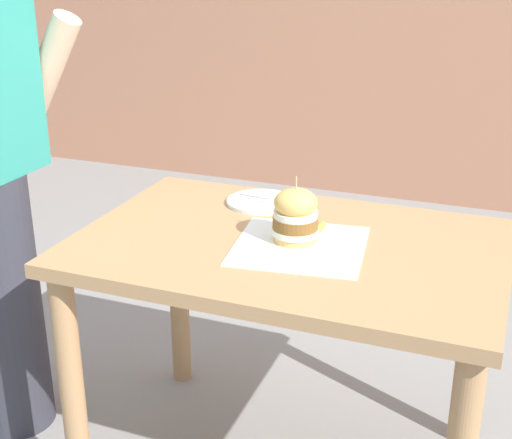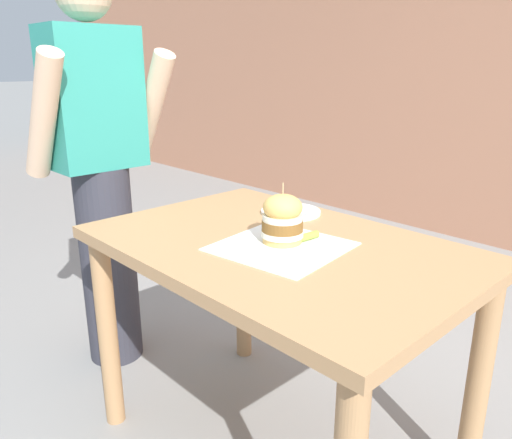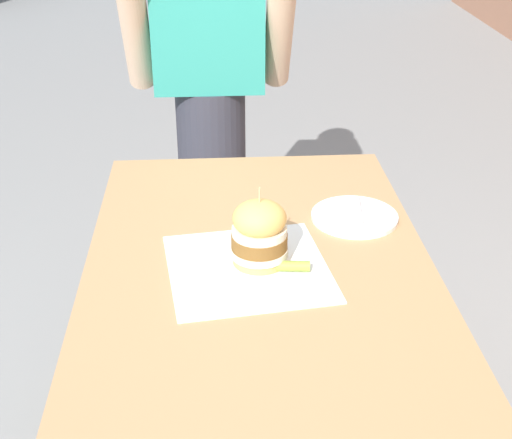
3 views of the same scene
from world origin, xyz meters
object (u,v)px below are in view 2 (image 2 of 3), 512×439
(pickle_spear, at_px, (308,236))
(patio_table, at_px, (278,280))
(parked_car_near_curb, at_px, (236,94))
(side_plate_with_forks, at_px, (291,212))
(diner_across_table, at_px, (101,171))
(sandwich, at_px, (282,219))

(pickle_spear, bearing_deg, patio_table, 139.50)
(pickle_spear, relative_size, parked_car_near_curb, 0.02)
(side_plate_with_forks, height_order, diner_across_table, diner_across_table)
(pickle_spear, height_order, parked_car_near_curb, parked_car_near_curb)
(pickle_spear, relative_size, diner_across_table, 0.05)
(parked_car_near_curb, bearing_deg, diner_across_table, -135.49)
(pickle_spear, distance_m, side_plate_with_forks, 0.30)
(patio_table, relative_size, parked_car_near_curb, 0.28)
(pickle_spear, height_order, side_plate_with_forks, pickle_spear)
(sandwich, relative_size, pickle_spear, 2.40)
(patio_table, relative_size, diner_across_table, 0.70)
(patio_table, height_order, diner_across_table, diner_across_table)
(patio_table, xyz_separation_m, diner_across_table, (-0.10, 0.94, 0.23))
(pickle_spear, height_order, diner_across_table, diner_across_table)
(sandwich, height_order, pickle_spear, sandwich)
(patio_table, relative_size, pickle_spear, 15.21)
(patio_table, distance_m, side_plate_with_forks, 0.34)
(side_plate_with_forks, bearing_deg, sandwich, -142.63)
(pickle_spear, bearing_deg, side_plate_with_forks, 52.48)
(pickle_spear, bearing_deg, sandwich, 149.55)
(sandwich, xyz_separation_m, side_plate_with_forks, (0.26, 0.20, -0.07))
(side_plate_with_forks, distance_m, parked_car_near_curb, 8.55)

